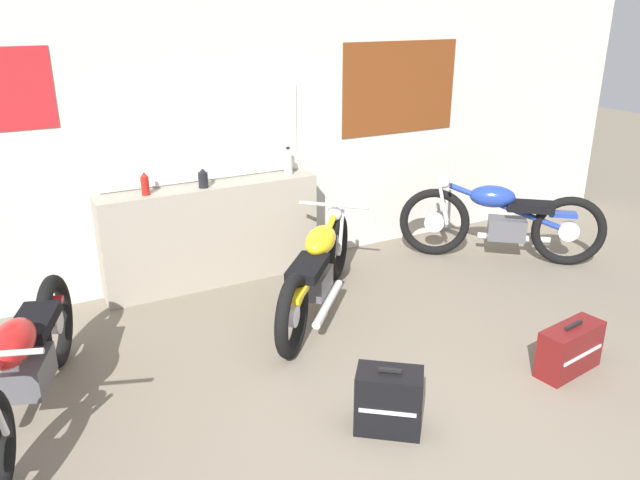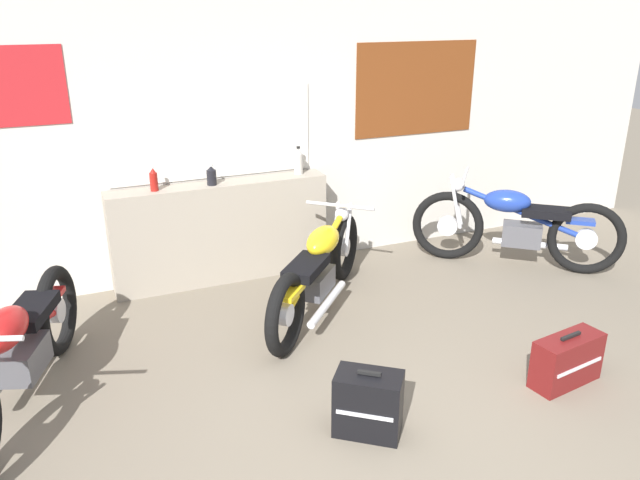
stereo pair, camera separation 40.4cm
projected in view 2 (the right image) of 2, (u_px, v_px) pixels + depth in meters
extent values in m
plane|color=#706656|center=(401.00, 471.00, 3.53)|extent=(24.00, 24.00, 0.00)
cube|color=beige|center=(234.00, 128.00, 5.75)|extent=(10.00, 0.06, 2.80)
cube|color=silver|center=(212.00, 134.00, 5.64)|extent=(1.82, 0.01, 0.75)
cube|color=beige|center=(212.00, 134.00, 5.64)|extent=(1.88, 0.01, 0.81)
cube|color=brown|center=(416.00, 89.00, 6.33)|extent=(1.37, 0.01, 0.93)
cube|color=gray|center=(222.00, 232.00, 5.84)|extent=(2.02, 0.28, 0.95)
cylinder|color=maroon|center=(154.00, 182.00, 5.41)|extent=(0.07, 0.07, 0.16)
cone|color=maroon|center=(153.00, 171.00, 5.37)|extent=(0.06, 0.06, 0.04)
cylinder|color=silver|center=(152.00, 167.00, 5.36)|extent=(0.03, 0.03, 0.02)
cylinder|color=black|center=(212.00, 178.00, 5.59)|extent=(0.09, 0.09, 0.14)
cone|color=black|center=(211.00, 168.00, 5.56)|extent=(0.07, 0.07, 0.04)
cylinder|color=silver|center=(211.00, 165.00, 5.55)|extent=(0.03, 0.03, 0.02)
cylinder|color=#B7B2A8|center=(298.00, 164.00, 5.94)|extent=(0.08, 0.08, 0.19)
cone|color=#B7B2A8|center=(298.00, 151.00, 5.90)|extent=(0.07, 0.07, 0.05)
cylinder|color=black|center=(298.00, 147.00, 5.89)|extent=(0.03, 0.03, 0.02)
torus|color=black|center=(57.00, 311.00, 4.64)|extent=(0.33, 0.67, 0.68)
cylinder|color=silver|center=(57.00, 311.00, 4.64)|extent=(0.13, 0.20, 0.18)
cube|color=#4C4C51|center=(24.00, 358.00, 4.05)|extent=(0.34, 0.45, 0.20)
cylinder|color=#B21919|center=(19.00, 331.00, 3.98)|extent=(0.49, 1.24, 0.42)
ellipsoid|color=#B21919|center=(4.00, 330.00, 3.76)|extent=(0.39, 0.54, 0.22)
cube|color=black|center=(30.00, 311.00, 4.16)|extent=(0.39, 0.54, 0.08)
cube|color=#B21919|center=(50.00, 297.00, 4.51)|extent=(0.23, 0.32, 0.04)
cylinder|color=silver|center=(12.00, 369.00, 4.18)|extent=(0.33, 0.76, 0.06)
torus|color=black|center=(448.00, 226.00, 6.35)|extent=(0.60, 0.53, 0.72)
cylinder|color=silver|center=(448.00, 226.00, 6.35)|extent=(0.19, 0.18, 0.20)
torus|color=black|center=(586.00, 239.00, 6.00)|extent=(0.60, 0.53, 0.72)
cylinder|color=silver|center=(586.00, 239.00, 6.00)|extent=(0.19, 0.18, 0.20)
cube|color=#4C4C51|center=(522.00, 234.00, 6.16)|extent=(0.42, 0.41, 0.22)
cylinder|color=navy|center=(524.00, 213.00, 6.09)|extent=(0.96, 0.82, 0.45)
ellipsoid|color=navy|center=(507.00, 201.00, 6.09)|extent=(0.50, 0.47, 0.22)
cube|color=black|center=(546.00, 212.00, 6.02)|extent=(0.50, 0.47, 0.08)
cube|color=navy|center=(580.00, 221.00, 5.96)|extent=(0.29, 0.28, 0.04)
cylinder|color=silver|center=(456.00, 203.00, 6.19)|extent=(0.15, 0.13, 0.53)
cylinder|color=silver|center=(457.00, 199.00, 6.29)|extent=(0.15, 0.13, 0.53)
cylinder|color=silver|center=(465.00, 176.00, 6.13)|extent=(0.44, 0.51, 0.03)
sphere|color=silver|center=(458.00, 185.00, 6.18)|extent=(0.13, 0.13, 0.13)
cylinder|color=silver|center=(530.00, 244.00, 6.31)|extent=(0.60, 0.52, 0.06)
torus|color=black|center=(344.00, 247.00, 5.90)|extent=(0.51, 0.54, 0.64)
cylinder|color=silver|center=(344.00, 247.00, 5.90)|extent=(0.17, 0.17, 0.17)
torus|color=black|center=(286.00, 315.00, 4.63)|extent=(0.51, 0.54, 0.64)
cylinder|color=silver|center=(286.00, 315.00, 4.63)|extent=(0.17, 0.17, 0.17)
cube|color=#4C4C51|center=(316.00, 282.00, 5.21)|extent=(0.44, 0.45, 0.19)
cylinder|color=yellow|center=(315.00, 261.00, 5.14)|extent=(0.94, 1.01, 0.39)
ellipsoid|color=yellow|center=(323.00, 240.00, 5.26)|extent=(0.51, 0.52, 0.22)
cube|color=black|center=(306.00, 267.00, 4.94)|extent=(0.51, 0.52, 0.08)
cube|color=yellow|center=(290.00, 292.00, 4.65)|extent=(0.30, 0.31, 0.04)
cylinder|color=silver|center=(336.00, 226.00, 5.78)|extent=(0.14, 0.15, 0.45)
cylinder|color=silver|center=(348.00, 228.00, 5.74)|extent=(0.14, 0.15, 0.45)
cylinder|color=silver|center=(340.00, 206.00, 5.61)|extent=(0.49, 0.46, 0.03)
sphere|color=silver|center=(342.00, 214.00, 5.70)|extent=(0.13, 0.13, 0.13)
cylinder|color=silver|center=(327.00, 303.00, 5.12)|extent=(0.59, 0.63, 0.06)
cube|color=black|center=(368.00, 404.00, 3.79)|extent=(0.47, 0.44, 0.40)
cube|color=silver|center=(364.00, 416.00, 3.68)|extent=(0.28, 0.22, 0.02)
cube|color=black|center=(369.00, 373.00, 3.71)|extent=(0.13, 0.11, 0.02)
cube|color=maroon|center=(567.00, 360.00, 4.30)|extent=(0.55, 0.27, 0.35)
cube|color=silver|center=(580.00, 367.00, 4.22)|extent=(0.44, 0.07, 0.02)
cube|color=black|center=(571.00, 336.00, 4.23)|extent=(0.19, 0.05, 0.02)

